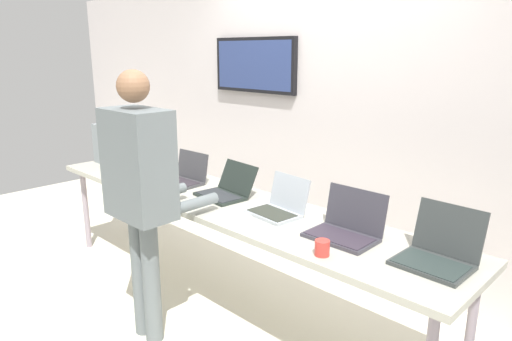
# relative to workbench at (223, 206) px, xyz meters

# --- Properties ---
(ground) EXTENTS (8.00, 8.00, 0.04)m
(ground) POSITION_rel_workbench_xyz_m (0.00, 0.00, -0.76)
(ground) COLOR beige
(back_wall) EXTENTS (8.00, 0.11, 2.46)m
(back_wall) POSITION_rel_workbench_xyz_m (-0.02, 1.13, 0.50)
(back_wall) COLOR silver
(back_wall) RESTS_ON ground
(workbench) EXTENTS (3.49, 0.70, 0.79)m
(workbench) POSITION_rel_workbench_xyz_m (0.00, 0.00, 0.00)
(workbench) COLOR #B1AF9E
(workbench) RESTS_ON ground
(equipment_box) EXTENTS (0.41, 0.30, 0.36)m
(equipment_box) POSITION_rel_workbench_xyz_m (-1.49, 0.04, 0.23)
(equipment_box) COLOR gray
(equipment_box) RESTS_ON workbench
(laptop_station_0) EXTENTS (0.33, 0.34, 0.24)m
(laptop_station_0) POSITION_rel_workbench_xyz_m (-1.06, 0.06, 0.10)
(laptop_station_0) COLOR #A9B7B5
(laptop_station_0) RESTS_ON workbench
(laptop_station_1) EXTENTS (0.35, 0.28, 0.24)m
(laptop_station_1) POSITION_rel_workbench_xyz_m (-0.53, 0.07, 0.10)
(laptop_station_1) COLOR #3B3A3E
(laptop_station_1) RESTS_ON workbench
(laptop_station_2) EXTENTS (0.39, 0.36, 0.22)m
(laptop_station_2) POSITION_rel_workbench_xyz_m (-0.03, 0.07, 0.10)
(laptop_station_2) COLOR #202824
(laptop_station_2) RESTS_ON workbench
(laptop_station_3) EXTENTS (0.35, 0.31, 0.24)m
(laptop_station_3) POSITION_rel_workbench_xyz_m (0.48, 0.06, 0.10)
(laptop_station_3) COLOR #A9B1BA
(laptop_station_3) RESTS_ON workbench
(laptop_station_4) EXTENTS (0.38, 0.30, 0.26)m
(laptop_station_4) POSITION_rel_workbench_xyz_m (1.00, 0.04, 0.11)
(laptop_station_4) COLOR #383740
(laptop_station_4) RESTS_ON workbench
(laptop_station_5) EXTENTS (0.35, 0.34, 0.27)m
(laptop_station_5) POSITION_rel_workbench_xyz_m (1.50, 0.08, 0.11)
(laptop_station_5) COLOR #353A39
(laptop_station_5) RESTS_ON workbench
(person) EXTENTS (0.44, 0.58, 1.70)m
(person) POSITION_rel_workbench_xyz_m (-0.03, -0.62, 0.29)
(person) COLOR slate
(person) RESTS_ON ground
(coffee_mug) EXTENTS (0.08, 0.08, 0.08)m
(coffee_mug) POSITION_rel_workbench_xyz_m (1.05, -0.25, 0.09)
(coffee_mug) COLOR red
(coffee_mug) RESTS_ON workbench
(paper_sheet) EXTENTS (0.21, 0.30, 0.00)m
(paper_sheet) POSITION_rel_workbench_xyz_m (0.28, -0.17, 0.05)
(paper_sheet) COLOR white
(paper_sheet) RESTS_ON workbench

